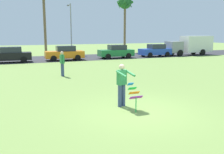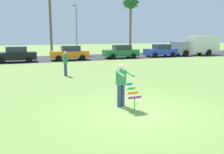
{
  "view_description": "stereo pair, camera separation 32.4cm",
  "coord_description": "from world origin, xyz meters",
  "px_view_note": "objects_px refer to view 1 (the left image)",
  "views": [
    {
      "loc": [
        -4.44,
        -7.91,
        2.91
      ],
      "look_at": [
        -0.31,
        1.86,
        1.05
      ],
      "focal_mm": 39.58,
      "sensor_mm": 36.0,
      "label": 1
    },
    {
      "loc": [
        -4.14,
        -8.03,
        2.91
      ],
      "look_at": [
        -0.31,
        1.86,
        1.05
      ],
      "focal_mm": 39.58,
      "sensor_mm": 36.0,
      "label": 2
    }
  ],
  "objects_px": {
    "parked_car_blue": "(155,51)",
    "parked_car_orange": "(65,53)",
    "parked_car_green": "(116,52)",
    "parked_truck_grey_van": "(191,45)",
    "person_walker_near": "(62,63)",
    "kite_held": "(134,93)",
    "palm_tree_centre_far": "(125,5)",
    "streetlight_pole": "(71,26)",
    "person_kite_flyer": "(122,83)",
    "parked_car_black": "(10,55)"
  },
  "relations": [
    {
      "from": "parked_car_blue",
      "to": "streetlight_pole",
      "type": "height_order",
      "value": "streetlight_pole"
    },
    {
      "from": "parked_car_blue",
      "to": "streetlight_pole",
      "type": "bearing_deg",
      "value": 143.02
    },
    {
      "from": "parked_car_green",
      "to": "parked_truck_grey_van",
      "type": "distance_m",
      "value": 11.38
    },
    {
      "from": "palm_tree_centre_far",
      "to": "parked_car_black",
      "type": "bearing_deg",
      "value": -152.72
    },
    {
      "from": "parked_car_blue",
      "to": "palm_tree_centre_far",
      "type": "height_order",
      "value": "palm_tree_centre_far"
    },
    {
      "from": "parked_car_green",
      "to": "streetlight_pole",
      "type": "relative_size",
      "value": 0.61
    },
    {
      "from": "kite_held",
      "to": "palm_tree_centre_far",
      "type": "height_order",
      "value": "palm_tree_centre_far"
    },
    {
      "from": "palm_tree_centre_far",
      "to": "streetlight_pole",
      "type": "bearing_deg",
      "value": -168.38
    },
    {
      "from": "streetlight_pole",
      "to": "person_walker_near",
      "type": "relative_size",
      "value": 4.05
    },
    {
      "from": "parked_car_black",
      "to": "parked_car_blue",
      "type": "height_order",
      "value": "same"
    },
    {
      "from": "parked_truck_grey_van",
      "to": "parked_car_black",
      "type": "bearing_deg",
      "value": -180.0
    },
    {
      "from": "parked_car_orange",
      "to": "parked_car_green",
      "type": "distance_m",
      "value": 6.25
    },
    {
      "from": "parked_car_black",
      "to": "palm_tree_centre_far",
      "type": "height_order",
      "value": "palm_tree_centre_far"
    },
    {
      "from": "parked_car_orange",
      "to": "palm_tree_centre_far",
      "type": "bearing_deg",
      "value": 37.4
    },
    {
      "from": "palm_tree_centre_far",
      "to": "person_walker_near",
      "type": "bearing_deg",
      "value": -126.14
    },
    {
      "from": "parked_car_black",
      "to": "parked_car_green",
      "type": "bearing_deg",
      "value": -0.0
    },
    {
      "from": "parked_car_green",
      "to": "person_walker_near",
      "type": "distance_m",
      "value": 13.54
    },
    {
      "from": "parked_car_blue",
      "to": "parked_car_orange",
      "type": "bearing_deg",
      "value": -179.99
    },
    {
      "from": "parked_car_black",
      "to": "parked_car_orange",
      "type": "height_order",
      "value": "same"
    },
    {
      "from": "palm_tree_centre_far",
      "to": "person_kite_flyer",
      "type": "bearing_deg",
      "value": -116.0
    },
    {
      "from": "person_kite_flyer",
      "to": "parked_car_black",
      "type": "bearing_deg",
      "value": 101.97
    },
    {
      "from": "person_kite_flyer",
      "to": "palm_tree_centre_far",
      "type": "bearing_deg",
      "value": 64.0
    },
    {
      "from": "parked_car_orange",
      "to": "person_walker_near",
      "type": "height_order",
      "value": "person_walker_near"
    },
    {
      "from": "person_kite_flyer",
      "to": "palm_tree_centre_far",
      "type": "relative_size",
      "value": 0.19
    },
    {
      "from": "kite_held",
      "to": "palm_tree_centre_far",
      "type": "relative_size",
      "value": 0.12
    },
    {
      "from": "kite_held",
      "to": "parked_car_green",
      "type": "xyz_separation_m",
      "value": [
        7.8,
        19.3,
        0.08
      ]
    },
    {
      "from": "parked_car_blue",
      "to": "parked_truck_grey_van",
      "type": "xyz_separation_m",
      "value": [
        5.79,
        -0.0,
        0.64
      ]
    },
    {
      "from": "kite_held",
      "to": "parked_car_orange",
      "type": "height_order",
      "value": "parked_car_orange"
    },
    {
      "from": "parked_car_orange",
      "to": "person_walker_near",
      "type": "distance_m",
      "value": 10.68
    },
    {
      "from": "parked_car_black",
      "to": "parked_car_green",
      "type": "xyz_separation_m",
      "value": [
        11.9,
        -0.0,
        0.0
      ]
    },
    {
      "from": "parked_car_orange",
      "to": "parked_car_green",
      "type": "bearing_deg",
      "value": 0.0
    },
    {
      "from": "parked_car_black",
      "to": "person_walker_near",
      "type": "height_order",
      "value": "person_walker_near"
    },
    {
      "from": "kite_held",
      "to": "parked_car_orange",
      "type": "bearing_deg",
      "value": 85.4
    },
    {
      "from": "parked_car_black",
      "to": "palm_tree_centre_far",
      "type": "distance_m",
      "value": 20.63
    },
    {
      "from": "parked_truck_grey_van",
      "to": "palm_tree_centre_far",
      "type": "xyz_separation_m",
      "value": [
        -5.91,
        8.95,
        6.02
      ]
    },
    {
      "from": "person_kite_flyer",
      "to": "person_walker_near",
      "type": "relative_size",
      "value": 1.0
    },
    {
      "from": "person_kite_flyer",
      "to": "parked_car_black",
      "type": "height_order",
      "value": "person_kite_flyer"
    },
    {
      "from": "streetlight_pole",
      "to": "parked_car_orange",
      "type": "bearing_deg",
      "value": -109.28
    },
    {
      "from": "parked_car_orange",
      "to": "person_walker_near",
      "type": "xyz_separation_m",
      "value": [
        -2.42,
        -10.4,
        0.16
      ]
    },
    {
      "from": "parked_truck_grey_van",
      "to": "parked_car_green",
      "type": "bearing_deg",
      "value": -179.99
    },
    {
      "from": "palm_tree_centre_far",
      "to": "parked_truck_grey_van",
      "type": "bearing_deg",
      "value": -56.58
    },
    {
      "from": "parked_car_black",
      "to": "parked_car_green",
      "type": "height_order",
      "value": "same"
    },
    {
      "from": "parked_car_orange",
      "to": "parked_truck_grey_van",
      "type": "height_order",
      "value": "parked_truck_grey_van"
    },
    {
      "from": "parked_car_blue",
      "to": "streetlight_pole",
      "type": "relative_size",
      "value": 0.6
    },
    {
      "from": "streetlight_pole",
      "to": "person_kite_flyer",
      "type": "bearing_deg",
      "value": -99.26
    },
    {
      "from": "person_kite_flyer",
      "to": "kite_held",
      "type": "distance_m",
      "value": 0.8
    },
    {
      "from": "parked_car_orange",
      "to": "parked_car_blue",
      "type": "distance_m",
      "value": 11.83
    },
    {
      "from": "parked_car_green",
      "to": "streetlight_pole",
      "type": "xyz_separation_m",
      "value": [
        -3.79,
        7.05,
        3.22
      ]
    },
    {
      "from": "parked_truck_grey_van",
      "to": "parked_car_blue",
      "type": "bearing_deg",
      "value": 180.0
    },
    {
      "from": "person_kite_flyer",
      "to": "parked_truck_grey_van",
      "type": "distance_m",
      "value": 26.8
    }
  ]
}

